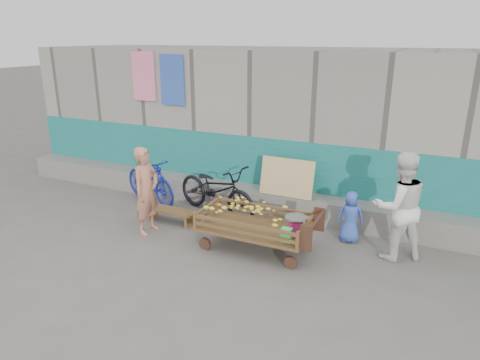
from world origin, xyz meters
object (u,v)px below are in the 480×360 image
at_px(banana_cart, 252,218).
at_px(bench, 170,213).
at_px(bicycle_dark, 216,189).
at_px(child, 350,217).
at_px(bicycle_blue, 150,180).
at_px(vendor_man, 146,191).
at_px(woman, 399,206).

relative_size(banana_cart, bench, 1.88).
bearing_deg(bench, banana_cart, -10.66).
bearing_deg(bench, bicycle_dark, 49.46).
xyz_separation_m(banana_cart, child, (1.35, 0.94, -0.11)).
height_order(banana_cart, bicycle_blue, bicycle_blue).
relative_size(bicycle_dark, bicycle_blue, 1.20).
distance_m(banana_cart, vendor_man, 1.91).
bearing_deg(bicycle_blue, bench, -106.77).
bearing_deg(bicycle_dark, bicycle_blue, 106.94).
height_order(bench, woman, woman).
distance_m(bench, bicycle_dark, 0.96).
bearing_deg(bicycle_dark, banana_cart, -113.99).
distance_m(child, bicycle_dark, 2.53).
xyz_separation_m(bench, woman, (3.85, 0.36, 0.66)).
height_order(vendor_man, bicycle_blue, vendor_man).
height_order(banana_cart, bicycle_dark, bicycle_dark).
bearing_deg(vendor_man, woman, -74.54).
bearing_deg(bicycle_blue, bicycle_dark, -70.46).
height_order(woman, bicycle_dark, woman).
distance_m(vendor_man, child, 3.44).
bearing_deg(bicycle_blue, vendor_man, -125.76).
height_order(bench, child, child).
bearing_deg(bench, woman, 5.34).
bearing_deg(bicycle_blue, child, -71.64).
bearing_deg(child, bicycle_dark, -14.56).
relative_size(child, bicycle_blue, 0.55).
bearing_deg(child, bench, -1.65).
bearing_deg(vendor_man, bench, -10.61).
height_order(vendor_man, child, vendor_man).
xyz_separation_m(woman, bicycle_dark, (-3.26, 0.33, -0.34)).
height_order(woman, child, woman).
xyz_separation_m(bench, bicycle_dark, (0.59, 0.69, 0.32)).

